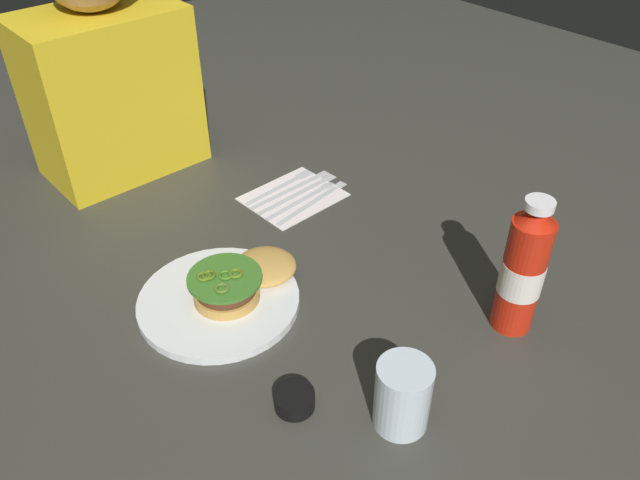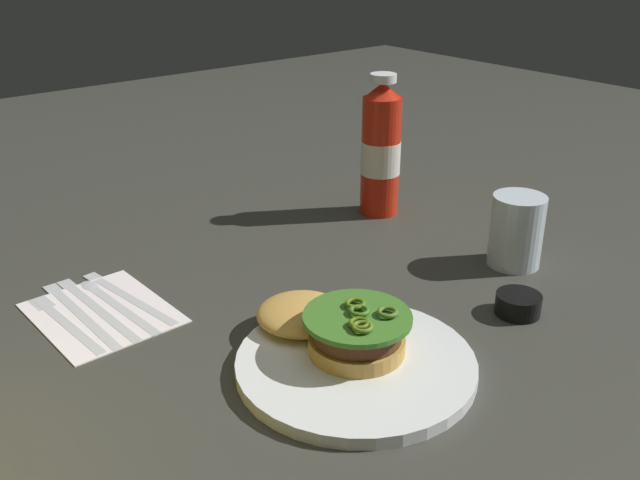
{
  "view_description": "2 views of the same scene",
  "coord_description": "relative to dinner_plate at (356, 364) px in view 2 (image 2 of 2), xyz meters",
  "views": [
    {
      "loc": [
        -0.45,
        -0.58,
        0.7
      ],
      "look_at": [
        0.11,
        0.05,
        0.05
      ],
      "focal_mm": 35.28,
      "sensor_mm": 36.0,
      "label": 1
    },
    {
      "loc": [
        -0.55,
        0.52,
        0.44
      ],
      "look_at": [
        0.09,
        -0.01,
        0.07
      ],
      "focal_mm": 39.72,
      "sensor_mm": 36.0,
      "label": 2
    }
  ],
  "objects": [
    {
      "name": "ground_plane",
      "position": [
        0.08,
        -0.08,
        -0.01
      ],
      "size": [
        3.0,
        3.0,
        0.0
      ],
      "primitive_type": "plane",
      "color": "#363730"
    },
    {
      "name": "condiment_cup",
      "position": [
        -0.04,
        -0.24,
        0.01
      ],
      "size": [
        0.06,
        0.06,
        0.03
      ],
      "primitive_type": "cylinder",
      "color": "black",
      "rests_on": "ground_plane"
    },
    {
      "name": "dinner_plate",
      "position": [
        0.0,
        0.0,
        0.0
      ],
      "size": [
        0.26,
        0.26,
        0.01
      ],
      "primitive_type": "cylinder",
      "color": "white",
      "rests_on": "ground_plane"
    },
    {
      "name": "spoon_utensil",
      "position": [
        0.32,
        0.14,
        -0.0
      ],
      "size": [
        0.19,
        0.03,
        0.0
      ],
      "color": "silver",
      "rests_on": "napkin"
    },
    {
      "name": "burger_sandwich",
      "position": [
        0.04,
        -0.01,
        0.03
      ],
      "size": [
        0.2,
        0.12,
        0.05
      ],
      "color": "gold",
      "rests_on": "dinner_plate"
    },
    {
      "name": "butter_knife",
      "position": [
        0.32,
        0.12,
        -0.0
      ],
      "size": [
        0.2,
        0.04,
        0.0
      ],
      "color": "silver",
      "rests_on": "napkin"
    },
    {
      "name": "ketchup_bottle",
      "position": [
        0.32,
        -0.34,
        0.1
      ],
      "size": [
        0.06,
        0.06,
        0.23
      ],
      "color": "red",
      "rests_on": "ground_plane"
    },
    {
      "name": "water_glass",
      "position": [
        0.05,
        -0.35,
        0.04
      ],
      "size": [
        0.07,
        0.07,
        0.1
      ],
      "primitive_type": "cylinder",
      "color": "silver",
      "rests_on": "ground_plane"
    },
    {
      "name": "table_knife",
      "position": [
        0.32,
        0.19,
        -0.0
      ],
      "size": [
        0.21,
        0.02,
        0.0
      ],
      "color": "silver",
      "rests_on": "napkin"
    },
    {
      "name": "steak_knife",
      "position": [
        0.32,
        0.16,
        -0.0
      ],
      "size": [
        0.21,
        0.02,
        0.0
      ],
      "color": "silver",
      "rests_on": "napkin"
    },
    {
      "name": "fork_utensil",
      "position": [
        0.31,
        0.21,
        -0.0
      ],
      "size": [
        0.18,
        0.03,
        0.0
      ],
      "color": "silver",
      "rests_on": "napkin"
    },
    {
      "name": "napkin",
      "position": [
        0.29,
        0.16,
        -0.01
      ],
      "size": [
        0.19,
        0.15,
        0.0
      ],
      "primitive_type": "cube",
      "rotation": [
        0.0,
        0.0,
        0.03
      ],
      "color": "white",
      "rests_on": "ground_plane"
    }
  ]
}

